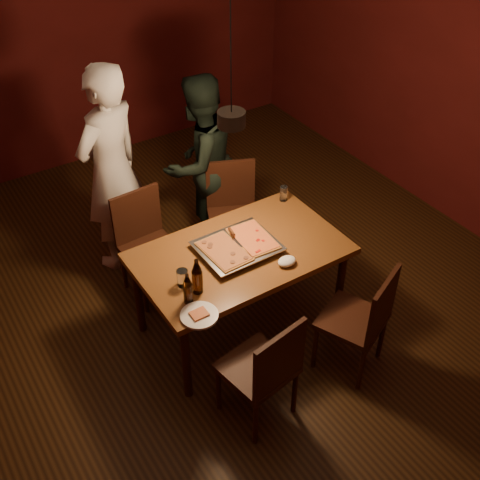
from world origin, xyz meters
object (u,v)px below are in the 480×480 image
chair_near_left (267,365)px  beer_bottle_a (188,288)px  chair_far_left (145,235)px  diner_dark (200,162)px  plate_slice (199,315)px  pendant_lamp (231,117)px  pizza_tray (237,248)px  beer_bottle_b (197,276)px  dining_table (240,259)px  diner_white (111,170)px  chair_far_right (232,203)px  chair_near_right (365,314)px

chair_near_left → beer_bottle_a: beer_bottle_a is taller
chair_far_left → diner_dark: (0.73, 0.37, 0.25)m
plate_slice → diner_dark: bearing=59.9°
beer_bottle_a → pendant_lamp: pendant_lamp is taller
pizza_tray → diner_dark: diner_dark is taller
beer_bottle_b → dining_table: bearing=23.6°
chair_far_left → diner_white: bearing=-89.8°
pizza_tray → diner_dark: (0.36, 1.16, 0.01)m
chair_far_right → plate_slice: size_ratio=2.27×
pizza_tray → plate_slice: bearing=-144.5°
chair_near_left → chair_near_right: 0.82m
chair_near_right → beer_bottle_a: size_ratio=2.38×
pizza_tray → chair_far_right: bearing=58.6°
chair_far_left → pendant_lamp: size_ratio=0.44×
chair_near_left → beer_bottle_b: 0.72m
pendant_lamp → plate_slice: bearing=-138.6°
chair_near_right → pizza_tray: (-0.50, 0.83, 0.24)m
pendant_lamp → chair_far_left: bearing=118.7°
diner_white → diner_dark: bearing=148.0°
beer_bottle_a → plate_slice: size_ratio=0.95×
dining_table → beer_bottle_a: bearing=-155.8°
chair_far_left → beer_bottle_a: bearing=77.6°
pizza_tray → pendant_lamp: 0.99m
plate_slice → beer_bottle_b: bearing=62.1°
beer_bottle_a → plate_slice: beer_bottle_a is taller
chair_far_left → chair_near_left: size_ratio=1.00×
chair_far_right → diner_dark: size_ratio=0.35×
chair_near_left → chair_near_right: bearing=-9.6°
chair_far_left → chair_far_right: (0.82, -0.01, 0.00)m
chair_far_right → diner_dark: 0.46m
beer_bottle_a → diner_white: diner_white is taller
beer_bottle_b → pendant_lamp: size_ratio=0.25×
beer_bottle_a → diner_dark: 1.69m
dining_table → diner_dark: diner_dark is taller
chair_far_left → plate_slice: (-0.18, -1.21, 0.22)m
chair_near_left → chair_near_right: size_ratio=0.88×
dining_table → chair_near_right: chair_near_right is taller
chair_near_left → diner_white: (-0.09, 2.09, 0.37)m
diner_dark → dining_table: bearing=58.7°
diner_white → pendant_lamp: 1.51m
chair_near_right → beer_bottle_a: bearing=127.8°
beer_bottle_a → pendant_lamp: (0.56, 0.35, 0.89)m
beer_bottle_a → beer_bottle_b: 0.11m
chair_far_right → beer_bottle_a: size_ratio=2.39×
beer_bottle_a → pizza_tray: bearing=25.9°
diner_white → pendant_lamp: (0.42, -1.18, 0.86)m
beer_bottle_a → dining_table: bearing=24.2°
diner_white → diner_dark: (0.76, -0.10, -0.12)m
dining_table → pendant_lamp: pendant_lamp is taller
dining_table → diner_white: bearing=108.1°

